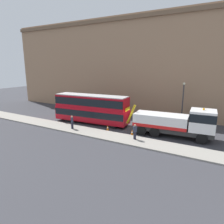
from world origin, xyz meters
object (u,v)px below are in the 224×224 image
object	(u,v)px
pedestrian_onlooker	(72,122)
traffic_cone_near_bus	(108,128)
pedestrian_bystander	(135,132)
street_lamp	(183,99)
recovery_tow_truck	(176,122)
double_decker_bus	(91,108)
traffic_cone_midway	(132,133)

from	to	relation	value
pedestrian_onlooker	traffic_cone_near_bus	bearing A→B (deg)	-5.45
pedestrian_bystander	street_lamp	size ratio (longest dim) A/B	0.29
recovery_tow_truck	double_decker_bus	bearing A→B (deg)	175.56
recovery_tow_truck	traffic_cone_near_bus	distance (m)	8.38
traffic_cone_near_bus	traffic_cone_midway	size ratio (longest dim) A/B	1.00
recovery_tow_truck	street_lamp	world-z (taller)	street_lamp
double_decker_bus	traffic_cone_near_bus	bearing A→B (deg)	-30.82
traffic_cone_near_bus	street_lamp	xyz separation A→B (m)	(7.44, 8.15, 3.13)
pedestrian_bystander	traffic_cone_near_bus	xyz separation A→B (m)	(-4.39, 1.48, -0.64)
pedestrian_onlooker	pedestrian_bystander	bearing A→B (deg)	-27.40
pedestrian_onlooker	pedestrian_bystander	size ratio (longest dim) A/B	1.00
recovery_tow_truck	pedestrian_bystander	xyz separation A→B (m)	(-3.64, -3.41, -0.77)
traffic_cone_midway	street_lamp	xyz separation A→B (m)	(3.99, 8.26, 3.13)
recovery_tow_truck	traffic_cone_midway	world-z (taller)	recovery_tow_truck
double_decker_bus	pedestrian_bystander	distance (m)	8.98
pedestrian_bystander	traffic_cone_midway	world-z (taller)	pedestrian_bystander
pedestrian_onlooker	pedestrian_bystander	distance (m)	8.55
double_decker_bus	street_lamp	bearing A→B (deg)	24.40
recovery_tow_truck	pedestrian_onlooker	world-z (taller)	recovery_tow_truck
street_lamp	pedestrian_bystander	bearing A→B (deg)	-107.58
recovery_tow_truck	double_decker_bus	distance (m)	11.88
traffic_cone_near_bus	traffic_cone_midway	distance (m)	3.45
double_decker_bus	pedestrian_onlooker	world-z (taller)	double_decker_bus
traffic_cone_near_bus	street_lamp	size ratio (longest dim) A/B	0.12
street_lamp	double_decker_bus	bearing A→B (deg)	-150.98
double_decker_bus	pedestrian_onlooker	xyz separation A→B (m)	(-0.31, -3.83, -1.25)
traffic_cone_midway	recovery_tow_truck	bearing A→B (deg)	23.98
recovery_tow_truck	traffic_cone_near_bus	size ratio (longest dim) A/B	14.20
double_decker_bus	traffic_cone_midway	bearing A→B (deg)	-19.95
traffic_cone_midway	street_lamp	bearing A→B (deg)	64.22
double_decker_bus	street_lamp	distance (m)	12.96
pedestrian_bystander	pedestrian_onlooker	bearing A→B (deg)	61.98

